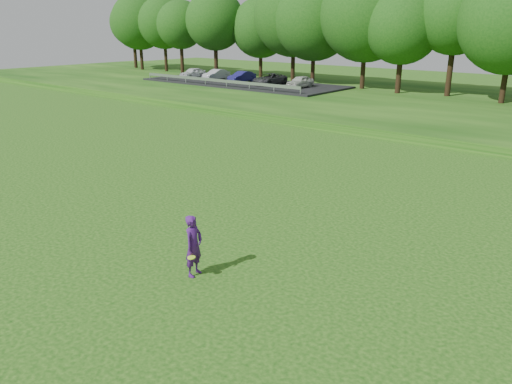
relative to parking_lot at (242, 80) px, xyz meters
The scene contains 6 objects.
ground 40.51m from the parking_lot, 54.10° to the right, with size 140.00×140.00×0.00m, color #103E0B.
berm 23.79m from the parking_lot, ahead, with size 130.00×30.00×0.60m, color #103E0B.
walking_path 27.00m from the parking_lot, 28.33° to the right, with size 130.00×1.60×0.04m, color gray.
treeline 25.32m from the parking_lot, 12.34° to the left, with size 104.00×7.00×15.00m, color #164710, non-canonical shape.
parking_lot is the anchor object (origin of this frame).
woman 44.05m from the parking_lot, 50.60° to the right, with size 0.59×0.77×1.84m.
Camera 1 is at (13.93, -10.13, 6.93)m, focal length 35.00 mm.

